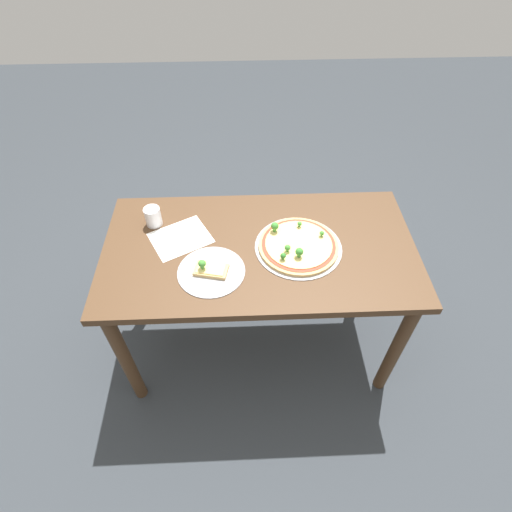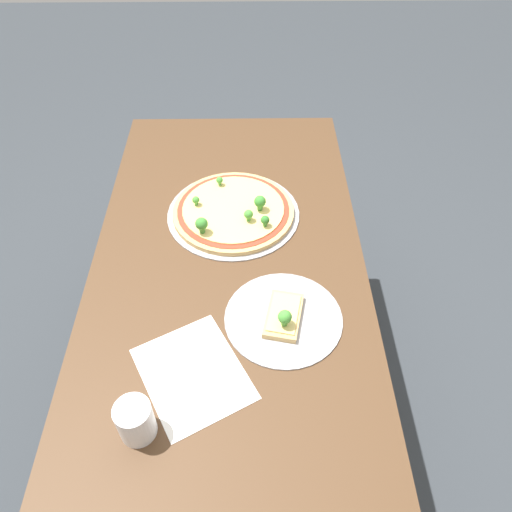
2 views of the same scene
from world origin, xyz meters
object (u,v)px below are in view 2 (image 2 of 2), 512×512
object	(u,v)px
pizza_tray_whole	(233,211)
pizza_tray_slice	(284,317)
dining_table	(230,282)
drinking_cup	(135,421)

from	to	relation	value
pizza_tray_whole	pizza_tray_slice	size ratio (longest dim) A/B	1.36
dining_table	pizza_tray_whole	distance (m)	0.21
dining_table	pizza_tray_slice	world-z (taller)	pizza_tray_slice
dining_table	pizza_tray_whole	bearing A→B (deg)	-3.68
pizza_tray_slice	drinking_cup	world-z (taller)	drinking_cup
pizza_tray_whole	drinking_cup	distance (m)	0.67
pizza_tray_slice	dining_table	bearing A→B (deg)	33.09
pizza_tray_slice	pizza_tray_whole	bearing A→B (deg)	18.37
pizza_tray_whole	pizza_tray_slice	distance (m)	0.40
dining_table	pizza_tray_whole	size ratio (longest dim) A/B	3.61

